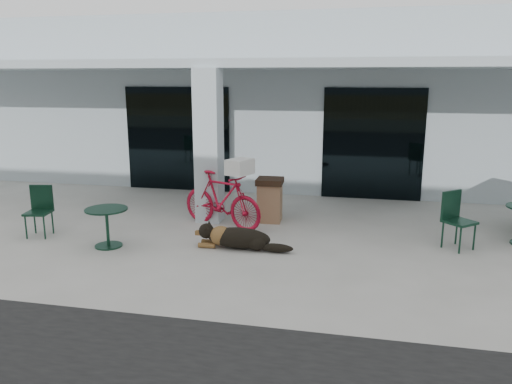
% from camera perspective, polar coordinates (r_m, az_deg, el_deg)
% --- Properties ---
extents(ground, '(80.00, 80.00, 0.00)m').
position_cam_1_polar(ground, '(8.09, 0.16, -8.33)').
color(ground, beige).
rests_on(ground, ground).
extents(building, '(22.00, 7.00, 4.50)m').
position_cam_1_polar(building, '(15.96, 6.62, 10.43)').
color(building, '#B0BEC8').
rests_on(building, ground).
extents(storefront_glass_left, '(2.80, 0.06, 2.70)m').
position_cam_1_polar(storefront_glass_left, '(13.33, -8.94, 5.98)').
color(storefront_glass_left, black).
rests_on(storefront_glass_left, ground).
extents(storefront_glass_right, '(2.40, 0.06, 2.70)m').
position_cam_1_polar(storefront_glass_right, '(12.45, 13.19, 5.31)').
color(storefront_glass_right, black).
rests_on(storefront_glass_right, ground).
extents(column, '(0.50, 0.50, 3.12)m').
position_cam_1_polar(column, '(10.24, -5.41, 5.18)').
color(column, '#B0BEC8').
rests_on(column, ground).
extents(overhang, '(22.00, 2.80, 0.18)m').
position_cam_1_polar(overhang, '(11.08, 4.16, 14.35)').
color(overhang, '#B0BEC8').
rests_on(overhang, column).
extents(bicycle, '(1.93, 1.18, 1.12)m').
position_cam_1_polar(bicycle, '(9.94, -3.94, -0.88)').
color(bicycle, '#A20D26').
rests_on(bicycle, ground).
extents(laundry_basket, '(0.53, 0.60, 0.30)m').
position_cam_1_polar(laundry_basket, '(9.53, -1.86, 2.90)').
color(laundry_basket, white).
rests_on(laundry_basket, bicycle).
extents(dog, '(1.31, 0.46, 0.43)m').
position_cam_1_polar(dog, '(8.76, -1.98, -5.14)').
color(dog, black).
rests_on(dog, ground).
extents(cup_near_dog, '(0.10, 0.10, 0.09)m').
position_cam_1_polar(cup_near_dog, '(9.25, -5.29, -5.30)').
color(cup_near_dog, white).
rests_on(cup_near_dog, ground).
extents(cafe_table_near, '(0.92, 0.92, 0.70)m').
position_cam_1_polar(cafe_table_near, '(9.21, -16.62, -3.92)').
color(cafe_table_near, '#133827').
rests_on(cafe_table_near, ground).
extents(cafe_chair_near, '(0.50, 0.54, 0.95)m').
position_cam_1_polar(cafe_chair_near, '(10.21, -23.63, -2.09)').
color(cafe_chair_near, '#133827').
rests_on(cafe_chair_near, ground).
extents(cafe_chair_far_a, '(0.67, 0.68, 1.01)m').
position_cam_1_polar(cafe_chair_far_a, '(9.36, 22.25, -3.09)').
color(cafe_chair_far_a, '#133827').
rests_on(cafe_chair_far_a, ground).
extents(trash_receptacle, '(0.56, 0.56, 0.91)m').
position_cam_1_polar(trash_receptacle, '(10.35, 1.58, -0.91)').
color(trash_receptacle, '#8D6749').
rests_on(trash_receptacle, ground).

